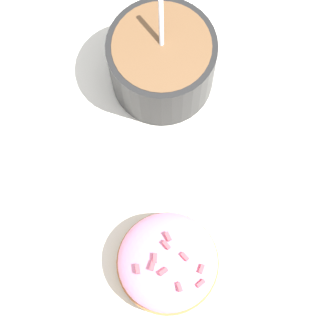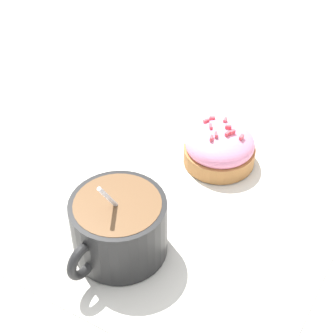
% 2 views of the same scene
% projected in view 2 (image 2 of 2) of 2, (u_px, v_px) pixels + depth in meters
% --- Properties ---
extents(ground_plane, '(3.00, 3.00, 0.00)m').
position_uv_depth(ground_plane, '(174.00, 203.00, 0.61)').
color(ground_plane, silver).
extents(paper_napkin, '(0.34, 0.35, 0.00)m').
position_uv_depth(paper_napkin, '(174.00, 202.00, 0.61)').
color(paper_napkin, white).
rests_on(paper_napkin, ground_plane).
extents(coffee_cup, '(0.12, 0.09, 0.10)m').
position_uv_depth(coffee_cup, '(118.00, 225.00, 0.54)').
color(coffee_cup, black).
rests_on(coffee_cup, paper_napkin).
extents(frosted_pastry, '(0.08, 0.08, 0.05)m').
position_uv_depth(frosted_pastry, '(220.00, 147.00, 0.65)').
color(frosted_pastry, '#B2753D').
rests_on(frosted_pastry, paper_napkin).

